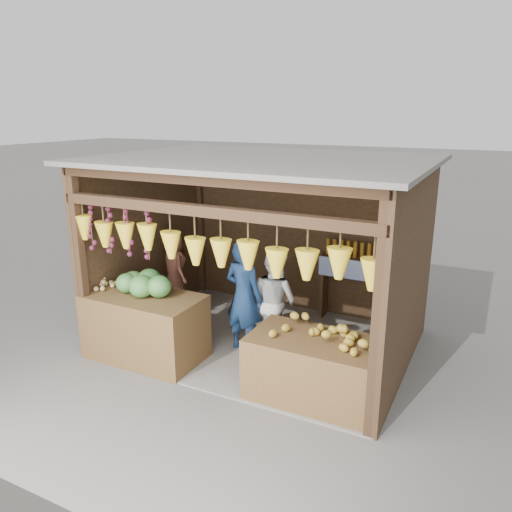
{
  "coord_description": "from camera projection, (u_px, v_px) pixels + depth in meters",
  "views": [
    {
      "loc": [
        2.88,
        -5.94,
        3.26
      ],
      "look_at": [
        -0.06,
        -0.1,
        1.33
      ],
      "focal_mm": 35.0,
      "sensor_mm": 36.0,
      "label": 1
    }
  ],
  "objects": [
    {
      "name": "mango_pile",
      "position": [
        328.0,
        332.0,
        5.58
      ],
      "size": [
        1.4,
        0.64,
        0.22
      ],
      "primitive_type": null,
      "color": "#B96618",
      "rests_on": "counter_right"
    },
    {
      "name": "woman_standing",
      "position": [
        275.0,
        301.0,
        6.86
      ],
      "size": [
        0.86,
        0.77,
        1.45
      ],
      "primitive_type": "imported",
      "rotation": [
        0.0,
        0.0,
        2.77
      ],
      "color": "silver",
      "rests_on": "ground"
    },
    {
      "name": "counter_right",
      "position": [
        318.0,
        370.0,
        5.74
      ],
      "size": [
        1.59,
        0.85,
        0.76
      ],
      "primitive_type": "cube",
      "color": "#473117",
      "rests_on": "ground"
    },
    {
      "name": "counter_left",
      "position": [
        145.0,
        327.0,
        6.72
      ],
      "size": [
        1.57,
        0.85,
        0.89
      ],
      "primitive_type": "cube",
      "color": "#53371B",
      "rests_on": "ground"
    },
    {
      "name": "man_standing",
      "position": [
        244.0,
        297.0,
        6.79
      ],
      "size": [
        0.64,
        0.47,
        1.61
      ],
      "primitive_type": "imported",
      "rotation": [
        0.0,
        0.0,
        2.98
      ],
      "color": "#142A4C",
      "rests_on": "ground"
    },
    {
      "name": "tanfruit_pile",
      "position": [
        103.0,
        283.0,
        6.86
      ],
      "size": [
        0.34,
        0.4,
        0.13
      ],
      "primitive_type": null,
      "color": "#A2824A",
      "rests_on": "counter_left"
    },
    {
      "name": "stall_structure",
      "position": [
        259.0,
        232.0,
        6.76
      ],
      "size": [
        4.3,
        3.3,
        2.66
      ],
      "color": "slate",
      "rests_on": "ground"
    },
    {
      "name": "stool",
      "position": [
        177.0,
        310.0,
        8.01
      ],
      "size": [
        0.34,
        0.34,
        0.32
      ],
      "primitive_type": "cube",
      "color": "black",
      "rests_on": "ground"
    },
    {
      "name": "melon_pile",
      "position": [
        141.0,
        282.0,
        6.63
      ],
      "size": [
        1.0,
        0.5,
        0.32
      ],
      "primitive_type": null,
      "color": "#16531A",
      "rests_on": "counter_left"
    },
    {
      "name": "ground",
      "position": [
        262.0,
        342.0,
        7.25
      ],
      "size": [
        80.0,
        80.0,
        0.0
      ],
      "primitive_type": "plane",
      "color": "#514F49",
      "rests_on": "ground"
    },
    {
      "name": "back_shelf",
      "position": [
        361.0,
        271.0,
        7.65
      ],
      "size": [
        1.25,
        0.32,
        1.32
      ],
      "color": "#382314",
      "rests_on": "ground"
    },
    {
      "name": "vendor_seated",
      "position": [
        174.0,
        267.0,
        7.81
      ],
      "size": [
        0.66,
        0.6,
        1.14
      ],
      "primitive_type": "imported",
      "rotation": [
        0.0,
        0.0,
        2.57
      ],
      "color": "brown",
      "rests_on": "stool"
    }
  ]
}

